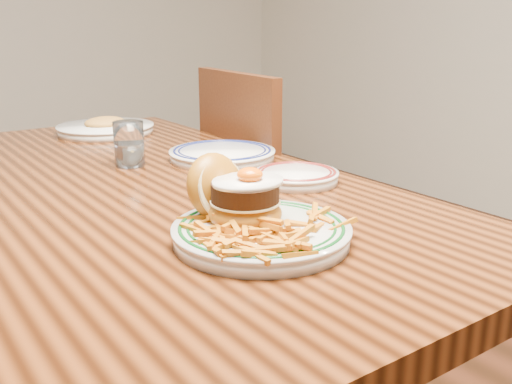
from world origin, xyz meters
TOP-DOWN VIEW (x-y plane):
  - table at (0.00, 0.00)m, footprint 0.85×1.60m
  - chair_right at (0.55, 0.24)m, footprint 0.48×0.48m
  - main_plate at (0.01, -0.44)m, footprint 0.28×0.30m
  - side_plate at (0.28, -0.21)m, footprint 0.18×0.18m
  - rear_plate at (0.26, 0.06)m, footprint 0.27×0.27m
  - water_glass at (0.05, 0.14)m, footprint 0.07×0.07m
  - far_plate at (0.15, 0.58)m, footprint 0.30×0.30m

SIDE VIEW (x-z plane):
  - chair_right at x=0.55m, z-range 0.03..0.98m
  - table at x=0.00m, z-range 0.29..1.04m
  - side_plate at x=0.28m, z-range 0.75..0.78m
  - rear_plate at x=0.26m, z-range 0.75..0.78m
  - far_plate at x=0.15m, z-range 0.74..0.79m
  - main_plate at x=0.01m, z-range 0.72..0.86m
  - water_glass at x=0.05m, z-range 0.74..0.85m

